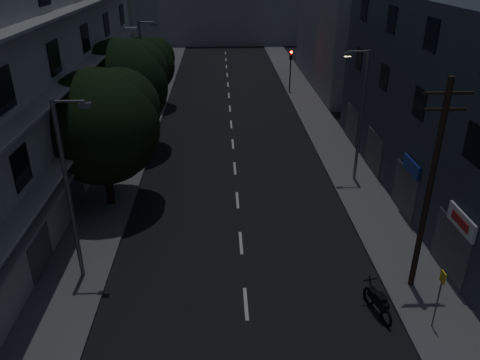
{
  "coord_description": "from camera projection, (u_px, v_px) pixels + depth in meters",
  "views": [
    {
      "loc": [
        -0.9,
        -8.57,
        12.97
      ],
      "look_at": [
        0.0,
        12.0,
        3.0
      ],
      "focal_mm": 35.0,
      "sensor_mm": 36.0,
      "label": 1
    }
  ],
  "objects": [
    {
      "name": "ground",
      "position": [
        233.0,
        141.0,
        35.87
      ],
      "size": [
        160.0,
        160.0,
        0.0
      ],
      "primitive_type": "plane",
      "color": "black",
      "rests_on": "ground"
    },
    {
      "name": "sidewalk_left",
      "position": [
        134.0,
        142.0,
        35.54
      ],
      "size": [
        3.0,
        90.0,
        0.15
      ],
      "primitive_type": "cube",
      "color": "#565659",
      "rests_on": "ground"
    },
    {
      "name": "sidewalk_right",
      "position": [
        329.0,
        139.0,
        36.14
      ],
      "size": [
        3.0,
        90.0,
        0.15
      ],
      "primitive_type": "cube",
      "color": "#565659",
      "rests_on": "ground"
    },
    {
      "name": "lane_markings",
      "position": [
        231.0,
        116.0,
        41.49
      ],
      "size": [
        0.15,
        60.5,
        0.01
      ],
      "color": "beige",
      "rests_on": "ground"
    },
    {
      "name": "building_left",
      "position": [
        21.0,
        73.0,
        26.06
      ],
      "size": [
        7.0,
        36.0,
        14.0
      ],
      "color": "#9E9E9A",
      "rests_on": "ground"
    },
    {
      "name": "building_right",
      "position": [
        471.0,
        115.0,
        24.06
      ],
      "size": [
        6.19,
        28.0,
        11.0
      ],
      "color": "#2D323C",
      "rests_on": "ground"
    },
    {
      "name": "building_far_left",
      "position": [
        120.0,
        3.0,
        52.59
      ],
      "size": [
        6.0,
        20.0,
        16.0
      ],
      "primitive_type": "cube",
      "color": "slate",
      "rests_on": "ground"
    },
    {
      "name": "building_far_right",
      "position": [
        342.0,
        23.0,
        48.8
      ],
      "size": [
        6.0,
        20.0,
        13.0
      ],
      "primitive_type": "cube",
      "color": "slate",
      "rests_on": "ground"
    },
    {
      "name": "building_far_end",
      "position": [
        224.0,
        10.0,
        74.16
      ],
      "size": [
        24.0,
        8.0,
        10.0
      ],
      "primitive_type": "cube",
      "color": "slate",
      "rests_on": "ground"
    },
    {
      "name": "tree_near",
      "position": [
        102.0,
        122.0,
        24.71
      ],
      "size": [
        6.22,
        6.22,
        7.67
      ],
      "color": "black",
      "rests_on": "sidewalk_left"
    },
    {
      "name": "tree_mid",
      "position": [
        122.0,
        82.0,
        32.01
      ],
      "size": [
        6.37,
        6.37,
        7.83
      ],
      "color": "black",
      "rests_on": "sidewalk_left"
    },
    {
      "name": "tree_far",
      "position": [
        147.0,
        63.0,
        41.99
      ],
      "size": [
        5.11,
        5.11,
        6.32
      ],
      "color": "black",
      "rests_on": "sidewalk_left"
    },
    {
      "name": "traffic_signal_far_right",
      "position": [
        291.0,
        62.0,
        47.26
      ],
      "size": [
        0.28,
        0.37,
        4.1
      ],
      "color": "black",
      "rests_on": "sidewalk_right"
    },
    {
      "name": "traffic_signal_far_left",
      "position": [
        163.0,
        62.0,
        47.18
      ],
      "size": [
        0.28,
        0.37,
        4.1
      ],
      "color": "black",
      "rests_on": "sidewalk_left"
    },
    {
      "name": "street_lamp_left_near",
      "position": [
        70.0,
        185.0,
        18.81
      ],
      "size": [
        1.51,
        0.25,
        8.0
      ],
      "color": "#5B5D63",
      "rests_on": "sidewalk_left"
    },
    {
      "name": "street_lamp_right",
      "position": [
        360.0,
        111.0,
        27.73
      ],
      "size": [
        1.51,
        0.25,
        8.0
      ],
      "color": "slate",
      "rests_on": "sidewalk_right"
    },
    {
      "name": "street_lamp_left_far",
      "position": [
        144.0,
        65.0,
        38.96
      ],
      "size": [
        1.51,
        0.25,
        8.0
      ],
      "color": "slate",
      "rests_on": "sidewalk_left"
    },
    {
      "name": "utility_pole",
      "position": [
        430.0,
        186.0,
        18.09
      ],
      "size": [
        1.8,
        0.24,
        9.0
      ],
      "color": "black",
      "rests_on": "sidewalk_right"
    },
    {
      "name": "bus_stop_sign",
      "position": [
        440.0,
        290.0,
        17.12
      ],
      "size": [
        0.06,
        0.35,
        2.52
      ],
      "color": "#595B60",
      "rests_on": "sidewalk_right"
    },
    {
      "name": "motorcycle",
      "position": [
        378.0,
        303.0,
        18.52
      ],
      "size": [
        0.76,
        2.04,
        1.33
      ],
      "rotation": [
        0.0,
        0.0,
        0.24
      ],
      "color": "black",
      "rests_on": "ground"
    }
  ]
}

